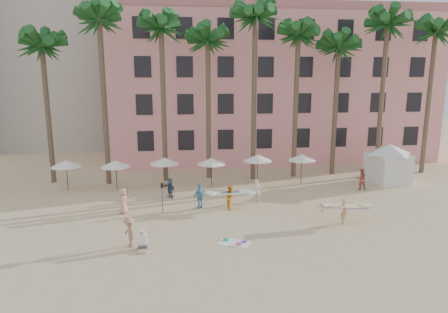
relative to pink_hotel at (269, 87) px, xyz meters
name	(u,v)px	position (x,y,z in m)	size (l,w,h in m)	color
ground	(248,247)	(-7.00, -26.00, -8.00)	(120.00, 120.00, 0.00)	#D1B789
pink_hotel	(269,87)	(0.00, 0.00, 0.00)	(35.00, 14.00, 16.00)	#DC8588
palm_row	(226,34)	(-6.49, -11.00, 4.97)	(44.40, 5.40, 16.30)	brown
umbrella_row	(188,161)	(-10.00, -13.50, -5.67)	(22.50, 2.70, 2.73)	#332B23
cabana	(389,160)	(7.72, -14.09, -5.93)	(5.15, 5.15, 3.50)	silver
beach_towel	(234,242)	(-7.69, -25.34, -7.97)	(2.05, 1.66, 0.14)	white
carrier_yellow	(344,209)	(-0.17, -23.16, -7.04)	(3.07, 0.91, 1.68)	tan
carrier_white	(230,196)	(-7.14, -19.41, -7.07)	(2.99, 1.07, 1.72)	orange
beachgoers	(210,197)	(-8.64, -19.28, -7.12)	(19.91, 10.36, 1.85)	#519BBE
paddle	(162,194)	(-11.98, -19.94, -6.59)	(0.18, 0.04, 2.23)	black
seated_man	(143,243)	(-12.89, -25.64, -7.61)	(0.49, 0.86, 1.12)	#3F3F4C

